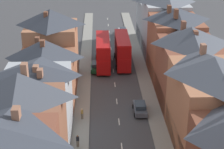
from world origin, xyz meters
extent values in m
cube|color=gray|center=(-5.10, 38.00, 0.07)|extent=(2.20, 104.00, 0.14)
cube|color=gray|center=(5.10, 38.00, 0.07)|extent=(2.20, 104.00, 0.14)
cube|color=silver|center=(0.00, 24.00, 0.01)|extent=(0.14, 1.80, 0.01)
cube|color=silver|center=(0.00, 30.00, 0.01)|extent=(0.14, 1.80, 0.01)
cube|color=silver|center=(0.00, 36.00, 0.01)|extent=(0.14, 1.80, 0.01)
cube|color=silver|center=(0.00, 42.00, 0.01)|extent=(0.14, 1.80, 0.01)
cube|color=silver|center=(0.00, 48.00, 0.01)|extent=(0.14, 1.80, 0.01)
cube|color=silver|center=(0.00, 54.00, 0.01)|extent=(0.14, 1.80, 0.01)
cube|color=silver|center=(0.00, 60.00, 0.01)|extent=(0.14, 1.80, 0.01)
cube|color=silver|center=(0.00, 66.00, 0.01)|extent=(0.14, 1.80, 0.01)
cube|color=silver|center=(0.00, 72.00, 0.01)|extent=(0.14, 1.80, 0.01)
cube|color=silver|center=(0.00, 78.00, 0.01)|extent=(0.14, 1.80, 0.01)
cube|color=silver|center=(0.00, 84.00, 0.01)|extent=(0.14, 1.80, 0.01)
cube|color=#99664C|center=(-9.18, 11.98, 11.61)|extent=(0.60, 0.90, 0.95)
cube|color=brown|center=(-10.20, 18.18, 4.90)|extent=(8.00, 7.04, 9.81)
pyramid|color=#474C56|center=(-10.20, 18.18, 11.12)|extent=(8.00, 7.04, 2.63)
cube|color=#99664C|center=(-9.87, 19.83, 11.91)|extent=(0.60, 0.90, 1.57)
cube|color=#ADB2B7|center=(-10.20, 26.40, 4.25)|extent=(8.00, 9.41, 8.50)
cube|color=black|center=(-6.26, 26.40, 1.60)|extent=(0.12, 8.66, 3.20)
pyramid|color=#383D47|center=(-10.20, 26.40, 9.33)|extent=(8.00, 9.41, 1.66)
cube|color=#99664C|center=(-9.74, 25.18, 9.82)|extent=(0.60, 0.90, 0.98)
cube|color=#99664C|center=(-9.14, 24.23, 9.80)|extent=(0.60, 0.90, 0.93)
cube|color=#A36042|center=(-10.20, 35.74, 3.63)|extent=(8.00, 9.26, 7.26)
cube|color=#1E5133|center=(-6.26, 35.74, 1.60)|extent=(0.12, 8.52, 3.20)
pyramid|color=#383D47|center=(-10.20, 35.74, 8.61)|extent=(8.00, 9.26, 2.70)
cube|color=brown|center=(-10.25, 34.79, 9.39)|extent=(0.60, 0.90, 1.58)
cube|color=brown|center=(-11.36, 37.38, 9.20)|extent=(0.60, 0.90, 1.19)
cube|color=#B2704C|center=(-10.20, 44.52, 4.79)|extent=(8.00, 8.29, 9.59)
cube|color=maroon|center=(-6.26, 44.52, 1.60)|extent=(0.12, 7.63, 3.20)
pyramid|color=#383D47|center=(-10.20, 44.52, 10.86)|extent=(8.00, 8.29, 2.54)
cube|color=brown|center=(-10.73, 43.47, 11.41)|extent=(0.60, 0.90, 1.11)
cube|color=#B2704C|center=(10.20, 24.16, 4.74)|extent=(8.00, 11.76, 9.49)
cube|color=navy|center=(6.26, 24.16, 1.60)|extent=(0.12, 10.82, 3.20)
pyramid|color=#474C56|center=(10.20, 24.16, 10.45)|extent=(8.00, 11.76, 1.93)
cube|color=#99664C|center=(9.82, 27.63, 11.10)|extent=(0.60, 0.90, 1.31)
cube|color=brown|center=(10.20, 35.13, 4.68)|extent=(8.00, 10.17, 9.36)
cube|color=olive|center=(6.26, 35.13, 1.60)|extent=(0.12, 9.35, 3.20)
pyramid|color=#474C56|center=(10.20, 35.13, 10.52)|extent=(8.00, 10.17, 2.32)
cube|color=brown|center=(9.52, 37.19, 11.24)|extent=(0.60, 0.90, 1.44)
cube|color=brown|center=(10.48, 33.96, 11.02)|extent=(0.60, 0.90, 0.99)
cube|color=#935138|center=(10.20, 45.39, 5.04)|extent=(8.00, 10.36, 10.07)
cube|color=#1E5133|center=(6.26, 45.39, 1.60)|extent=(0.12, 9.53, 3.20)
pyramid|color=#383D47|center=(10.20, 45.39, 10.99)|extent=(8.00, 10.36, 1.83)
cube|color=brown|center=(8.84, 45.01, 11.73)|extent=(0.60, 0.90, 1.47)
cube|color=brown|center=(9.46, 42.45, 11.73)|extent=(0.60, 0.90, 1.47)
cube|color=#ADB2B7|center=(10.20, 55.29, 5.37)|extent=(8.00, 9.44, 10.74)
cube|color=black|center=(6.26, 55.29, 1.60)|extent=(0.12, 8.69, 3.20)
cube|color=#ADB2B7|center=(10.20, 64.89, 4.50)|extent=(8.00, 9.74, 8.99)
cube|color=navy|center=(6.26, 64.89, 1.60)|extent=(0.12, 8.96, 3.20)
cube|color=#B70F0F|center=(-1.80, 50.27, 1.65)|extent=(2.44, 10.80, 2.50)
cube|color=#B70F0F|center=(-1.80, 50.27, 4.05)|extent=(2.44, 10.58, 2.30)
cube|color=#B70F0F|center=(-1.80, 50.27, 5.25)|extent=(2.39, 10.37, 0.10)
cube|color=#28333D|center=(-1.80, 55.62, 1.85)|extent=(2.20, 0.10, 1.20)
cube|color=#28333D|center=(-1.80, 55.62, 4.15)|extent=(2.20, 0.10, 1.10)
cube|color=#28333D|center=(-2.99, 50.27, 1.90)|extent=(0.06, 9.18, 0.90)
cube|color=#28333D|center=(-2.99, 50.27, 4.15)|extent=(0.06, 9.18, 0.90)
cube|color=yellow|center=(-1.80, 55.62, 4.95)|extent=(1.34, 0.08, 0.32)
cylinder|color=black|center=(-3.02, 53.62, 0.50)|extent=(0.30, 1.00, 1.00)
cylinder|color=black|center=(-0.58, 53.62, 0.50)|extent=(0.30, 1.00, 1.00)
cylinder|color=black|center=(-3.02, 47.30, 0.50)|extent=(0.30, 1.00, 1.00)
cylinder|color=black|center=(-0.58, 47.30, 0.50)|extent=(0.30, 1.00, 1.00)
cube|color=#B70F0F|center=(1.80, 51.16, 1.65)|extent=(2.44, 10.80, 2.50)
cube|color=#B70F0F|center=(1.80, 51.16, 4.05)|extent=(2.44, 10.58, 2.30)
cube|color=#B70F0F|center=(1.80, 51.16, 5.25)|extent=(2.39, 10.37, 0.10)
cube|color=#28333D|center=(1.80, 56.51, 1.85)|extent=(2.20, 0.10, 1.20)
cube|color=#28333D|center=(1.80, 56.51, 4.15)|extent=(2.20, 0.10, 1.10)
cube|color=#28333D|center=(0.61, 51.16, 1.90)|extent=(0.06, 9.18, 0.90)
cube|color=#28333D|center=(0.61, 51.16, 4.15)|extent=(0.06, 9.18, 0.90)
cube|color=yellow|center=(1.80, 56.51, 4.95)|extent=(1.34, 0.08, 0.32)
cylinder|color=black|center=(0.58, 54.51, 0.50)|extent=(0.30, 1.00, 1.00)
cylinder|color=black|center=(3.02, 54.51, 0.50)|extent=(0.30, 1.00, 1.00)
cylinder|color=black|center=(0.58, 48.19, 0.50)|extent=(0.30, 1.00, 1.00)
cylinder|color=black|center=(3.02, 48.19, 0.50)|extent=(0.30, 1.00, 1.00)
cube|color=#4C515B|center=(3.10, 32.42, 0.64)|extent=(1.70, 4.15, 0.66)
cube|color=#28333D|center=(3.10, 32.21, 1.27)|extent=(1.46, 2.07, 0.60)
cylinder|color=black|center=(2.25, 33.71, 0.31)|extent=(0.20, 0.62, 0.62)
cylinder|color=black|center=(3.95, 33.71, 0.31)|extent=(0.20, 0.62, 0.62)
cylinder|color=black|center=(2.25, 31.14, 0.31)|extent=(0.20, 0.62, 0.62)
cylinder|color=black|center=(3.95, 31.14, 0.31)|extent=(0.20, 0.62, 0.62)
cube|color=silver|center=(3.10, 69.84, 0.65)|extent=(1.70, 4.40, 0.68)
cube|color=#28333D|center=(3.10, 69.62, 1.29)|extent=(1.46, 2.20, 0.60)
cylinder|color=black|center=(2.25, 71.20, 0.31)|extent=(0.20, 0.62, 0.62)
cylinder|color=black|center=(3.95, 71.20, 0.31)|extent=(0.20, 0.62, 0.62)
cylinder|color=black|center=(2.25, 68.48, 0.31)|extent=(0.20, 0.62, 0.62)
cylinder|color=black|center=(3.95, 68.48, 0.31)|extent=(0.20, 0.62, 0.62)
cube|color=#144728|center=(-3.10, 48.10, 0.66)|extent=(1.70, 4.31, 0.70)
cube|color=#28333D|center=(-3.10, 47.89, 1.31)|extent=(1.46, 2.16, 0.60)
cylinder|color=black|center=(-3.95, 49.44, 0.31)|extent=(0.20, 0.62, 0.62)
cylinder|color=black|center=(-2.25, 49.44, 0.31)|extent=(0.20, 0.62, 0.62)
cylinder|color=black|center=(-3.95, 46.77, 0.31)|extent=(0.20, 0.62, 0.62)
cylinder|color=black|center=(-2.25, 46.77, 0.31)|extent=(0.20, 0.62, 0.62)
cylinder|color=brown|center=(-5.39, 24.12, 0.56)|extent=(0.14, 0.14, 0.84)
cylinder|color=brown|center=(-5.21, 24.12, 0.56)|extent=(0.14, 0.14, 0.84)
cube|color=black|center=(-5.30, 24.12, 1.25)|extent=(0.36, 0.22, 0.54)
sphere|color=brown|center=(-5.30, 24.12, 1.64)|extent=(0.22, 0.22, 0.22)
cylinder|color=brown|center=(-5.09, 30.71, 0.56)|extent=(0.14, 0.14, 0.84)
cylinder|color=brown|center=(-4.91, 30.71, 0.56)|extent=(0.14, 0.14, 0.84)
cube|color=#A87A38|center=(-5.00, 30.71, 1.25)|extent=(0.36, 0.22, 0.54)
sphere|color=beige|center=(-5.00, 30.71, 1.64)|extent=(0.22, 0.22, 0.22)
camera|label=1|loc=(-2.68, -13.95, 25.96)|focal=60.00mm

